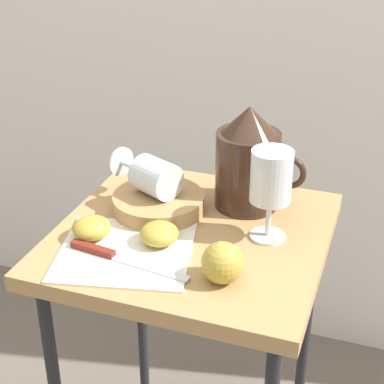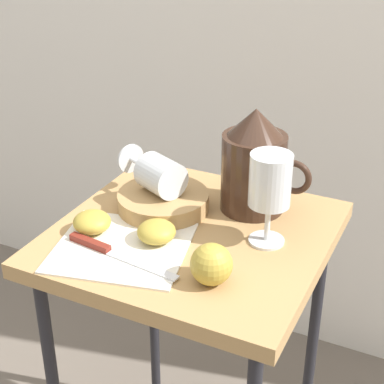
{
  "view_description": "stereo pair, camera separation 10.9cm",
  "coord_description": "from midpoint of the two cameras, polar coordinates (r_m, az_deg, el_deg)",
  "views": [
    {
      "loc": [
        0.32,
        -0.91,
        1.3
      ],
      "look_at": [
        0.0,
        0.0,
        0.8
      ],
      "focal_mm": 57.78,
      "sensor_mm": 36.0,
      "label": 1
    },
    {
      "loc": [
        0.42,
        -0.87,
        1.3
      ],
      "look_at": [
        0.0,
        0.0,
        0.8
      ],
      "focal_mm": 57.78,
      "sensor_mm": 36.0,
      "label": 2
    }
  ],
  "objects": [
    {
      "name": "wine_glass_tipped_near",
      "position": [
        1.17,
        -6.19,
        1.37
      ],
      "size": [
        0.16,
        0.12,
        0.07
      ],
      "color": "silver",
      "rests_on": "basket_tray"
    },
    {
      "name": "apple_half_left",
      "position": [
        1.12,
        -12.05,
        -3.33
      ],
      "size": [
        0.07,
        0.07,
        0.04
      ],
      "primitive_type": "ellipsoid",
      "color": "#B29938",
      "rests_on": "linen_napkin"
    },
    {
      "name": "knife",
      "position": [
        1.06,
        -10.45,
        -5.83
      ],
      "size": [
        0.23,
        0.04,
        0.01
      ],
      "color": "silver",
      "rests_on": "linen_napkin"
    },
    {
      "name": "apple_whole",
      "position": [
        0.98,
        -0.37,
        -6.65
      ],
      "size": [
        0.07,
        0.07,
        0.07
      ],
      "primitive_type": "sphere",
      "color": "#B29938",
      "rests_on": "table"
    },
    {
      "name": "linen_napkin",
      "position": [
        1.08,
        -9.07,
        -5.52
      ],
      "size": [
        0.27,
        0.26,
        0.0
      ],
      "primitive_type": "cube",
      "rotation": [
        0.0,
        0.0,
        0.23
      ],
      "color": "silver",
      "rests_on": "table"
    },
    {
      "name": "apple_half_right",
      "position": [
        1.08,
        -5.95,
        -3.93
      ],
      "size": [
        0.07,
        0.07,
        0.04
      ],
      "primitive_type": "ellipsoid",
      "color": "#B29938",
      "rests_on": "linen_napkin"
    },
    {
      "name": "pitcher",
      "position": [
        1.18,
        2.55,
        2.27
      ],
      "size": [
        0.17,
        0.12,
        0.2
      ],
      "color": "#382319",
      "rests_on": "table"
    },
    {
      "name": "table",
      "position": [
        1.17,
        -2.68,
        -7.1
      ],
      "size": [
        0.48,
        0.47,
        0.72
      ],
      "color": "#AD8451",
      "rests_on": "ground_plane"
    },
    {
      "name": "basket_tray",
      "position": [
        1.19,
        -5.73,
        -1.12
      ],
      "size": [
        0.18,
        0.18,
        0.03
      ],
      "primitive_type": "cylinder",
      "color": "#AD8451",
      "rests_on": "table"
    },
    {
      "name": "wine_glass_upright",
      "position": [
        1.06,
        4.39,
        0.94
      ],
      "size": [
        0.07,
        0.07,
        0.17
      ],
      "color": "silver",
      "rests_on": "table"
    }
  ]
}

